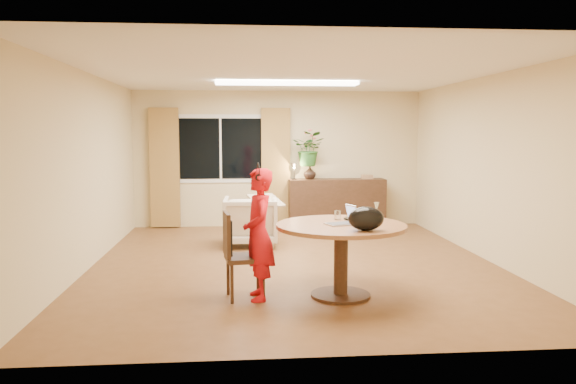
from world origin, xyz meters
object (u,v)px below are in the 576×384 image
Objects in this scene: child at (259,234)px; armchair at (250,221)px; dining_chair at (245,255)px; sideboard at (337,203)px; dining_table at (341,240)px.

child is 2.97m from armchair.
dining_chair is 0.28m from child.
child is 1.65× the size of armchair.
dining_chair is at bearing 89.58° from armchair.
dining_chair is 0.52× the size of sideboard.
child reaches higher than dining_chair.
sideboard is at bearing 80.72° from dining_table.
child is 0.77× the size of sideboard.
dining_chair is at bearing 178.38° from dining_table.
dining_chair is at bearing -108.10° from child.
dining_table is at bearing -99.28° from sideboard.
child is at bearing -20.78° from dining_chair.
armchair is at bearing -135.60° from sideboard.
armchair is (0.11, 2.92, -0.08)m from dining_chair.
child is 4.90m from sideboard.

